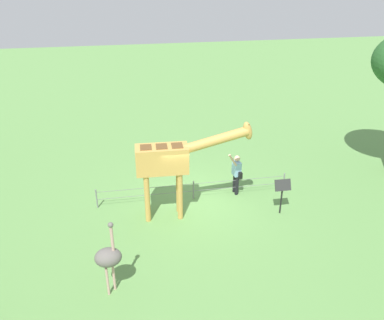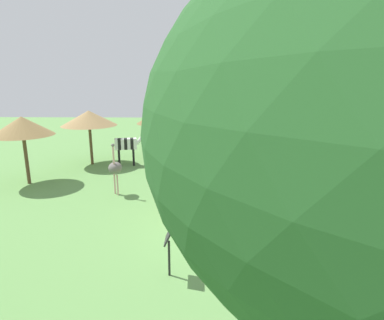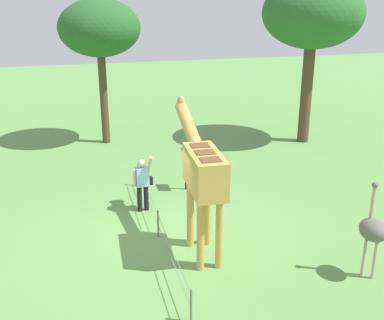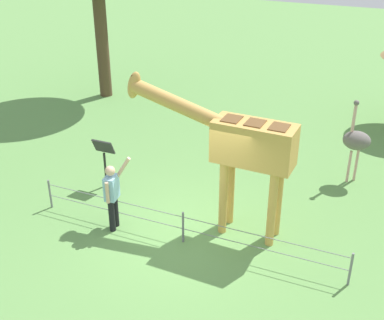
{
  "view_description": "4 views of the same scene",
  "coord_description": "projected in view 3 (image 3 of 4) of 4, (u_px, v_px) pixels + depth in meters",
  "views": [
    {
      "loc": [
        -2.22,
        -12.36,
        8.11
      ],
      "look_at": [
        -0.16,
        -0.37,
        1.93
      ],
      "focal_mm": 37.81,
      "sensor_mm": 36.0,
      "label": 1
    },
    {
      "loc": [
        10.13,
        -0.45,
        4.89
      ],
      "look_at": [
        0.76,
        -0.68,
        2.49
      ],
      "focal_mm": 30.57,
      "sensor_mm": 36.0,
      "label": 2
    },
    {
      "loc": [
        -11.06,
        2.13,
        6.21
      ],
      "look_at": [
        0.64,
        -0.84,
        1.81
      ],
      "focal_mm": 45.25,
      "sensor_mm": 36.0,
      "label": 3
    },
    {
      "loc": [
        -3.73,
        8.35,
        6.58
      ],
      "look_at": [
        -0.38,
        0.61,
        2.26
      ],
      "focal_mm": 46.98,
      "sensor_mm": 36.0,
      "label": 4
    }
  ],
  "objects": [
    {
      "name": "visitor",
      "position": [
        143.0,
        182.0,
        13.79
      ],
      "size": [
        0.56,
        0.58,
        1.77
      ],
      "color": "black",
      "rests_on": "ground_plane"
    },
    {
      "name": "tree_northeast",
      "position": [
        99.0,
        29.0,
        18.61
      ],
      "size": [
        3.17,
        3.17,
        5.74
      ],
      "color": "brown",
      "rests_on": "ground_plane"
    },
    {
      "name": "ostrich",
      "position": [
        373.0,
        230.0,
        10.51
      ],
      "size": [
        0.7,
        0.56,
        2.25
      ],
      "color": "#CC9E93",
      "rests_on": "ground_plane"
    },
    {
      "name": "tree_east",
      "position": [
        313.0,
        15.0,
        18.59
      ],
      "size": [
        3.91,
        3.91,
        6.54
      ],
      "color": "brown",
      "rests_on": "ground_plane"
    },
    {
      "name": "wire_fence",
      "position": [
        158.0,
        223.0,
        12.5
      ],
      "size": [
        7.05,
        0.05,
        0.75
      ],
      "color": "slate",
      "rests_on": "ground_plane"
    },
    {
      "name": "info_sign",
      "position": [
        186.0,
        162.0,
        15.23
      ],
      "size": [
        0.56,
        0.21,
        1.32
      ],
      "color": "black",
      "rests_on": "ground_plane"
    },
    {
      "name": "giraffe",
      "position": [
        201.0,
        169.0,
        11.33
      ],
      "size": [
        3.88,
        0.76,
        3.39
      ],
      "color": "gold",
      "rests_on": "ground_plane"
    },
    {
      "name": "ground_plane",
      "position": [
        167.0,
        235.0,
        12.69
      ],
      "size": [
        60.0,
        60.0,
        0.0
      ],
      "primitive_type": "plane",
      "color": "#60934C"
    }
  ]
}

